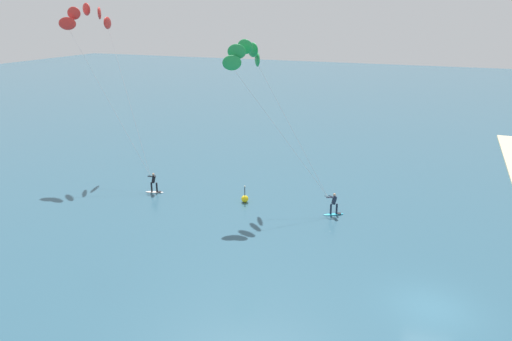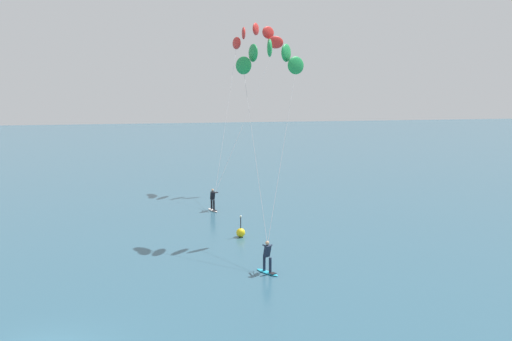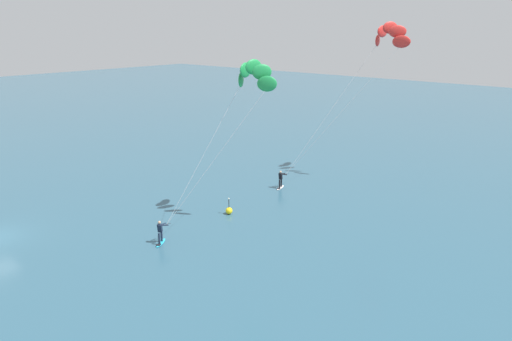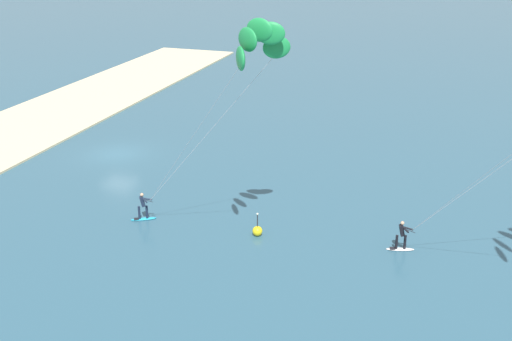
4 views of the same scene
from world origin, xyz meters
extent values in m
plane|color=#2D566B|center=(0.00, 0.00, 0.00)|extent=(240.00, 240.00, 0.00)
cube|color=beige|center=(0.00, -10.58, 0.08)|extent=(80.00, 10.19, 0.16)
ellipsoid|color=#23ADD1|center=(9.71, 7.28, 0.04)|extent=(1.07, 1.47, 0.08)
cube|color=black|center=(9.92, 6.93, 0.09)|extent=(0.39, 0.39, 0.02)
cylinder|color=#192338|center=(9.60, 7.47, 0.47)|extent=(0.14, 0.14, 0.78)
cylinder|color=#192338|center=(9.82, 7.09, 0.47)|extent=(0.14, 0.14, 0.78)
cube|color=#192338|center=(9.71, 7.28, 1.16)|extent=(0.42, 0.43, 0.63)
sphere|color=tan|center=(9.71, 7.28, 1.58)|extent=(0.20, 0.20, 0.20)
cylinder|color=black|center=(9.84, 7.82, 1.31)|extent=(0.16, 0.54, 0.03)
cylinder|color=#192338|center=(9.67, 7.58, 1.34)|extent=(0.18, 0.61, 0.15)
cylinder|color=#192338|center=(9.88, 7.53, 1.34)|extent=(0.42, 0.54, 0.15)
ellipsoid|color=#1E9347|center=(13.11, 14.65, 10.61)|extent=(1.36, 1.01, 1.10)
ellipsoid|color=#1E9347|center=(12.53, 14.79, 11.37)|extent=(1.08, 1.33, 1.10)
ellipsoid|color=#1E9347|center=(11.54, 15.02, 11.66)|extent=(0.64, 1.44, 1.10)
ellipsoid|color=#1E9347|center=(10.55, 15.26, 11.37)|extent=(0.54, 1.44, 1.10)
ellipsoid|color=#1E9347|center=(9.97, 15.40, 10.61)|extent=(1.01, 1.36, 1.10)
cylinder|color=#B2B2B7|center=(11.47, 11.24, 5.81)|extent=(3.30, 6.85, 9.01)
cylinder|color=#B2B2B7|center=(9.90, 11.61, 5.81)|extent=(0.15, 7.59, 9.01)
ellipsoid|color=white|center=(8.75, 22.02, 0.04)|extent=(0.77, 1.54, 0.08)
cube|color=black|center=(8.87, 21.63, 0.09)|extent=(0.35, 0.35, 0.02)
cylinder|color=black|center=(8.69, 22.23, 0.47)|extent=(0.14, 0.14, 0.78)
cylinder|color=black|center=(8.82, 21.81, 0.47)|extent=(0.14, 0.14, 0.78)
cube|color=black|center=(8.75, 22.02, 1.16)|extent=(0.38, 0.39, 0.63)
sphere|color=tan|center=(8.75, 22.02, 1.58)|extent=(0.20, 0.20, 0.20)
cylinder|color=black|center=(9.02, 22.50, 1.31)|extent=(0.29, 0.50, 0.03)
cylinder|color=black|center=(8.79, 22.32, 1.34)|extent=(0.16, 0.61, 0.15)
cylinder|color=black|center=(8.98, 22.21, 1.34)|extent=(0.52, 0.45, 0.15)
cylinder|color=#B2B2B7|center=(12.30, 26.53, 7.08)|extent=(6.58, 8.08, 11.56)
sphere|color=yellow|center=(9.56, 14.28, 0.28)|extent=(0.56, 0.56, 0.56)
cylinder|color=#262628|center=(9.56, 14.28, 0.91)|extent=(0.06, 0.06, 0.70)
sphere|color=#F2F2CC|center=(9.56, 14.28, 1.32)|extent=(0.12, 0.12, 0.12)
camera|label=1|loc=(-22.57, 0.50, 14.16)|focal=33.83mm
camera|label=2|loc=(3.74, -19.54, 9.48)|focal=39.65mm
camera|label=3|loc=(34.19, -10.99, 14.37)|focal=33.06mm
camera|label=4|loc=(40.39, 24.50, 16.39)|focal=45.67mm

